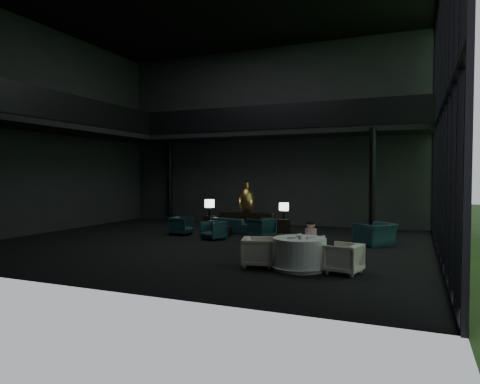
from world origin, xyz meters
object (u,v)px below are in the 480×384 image
at_px(sofa, 231,223).
at_px(lounge_armchair_south, 213,230).
at_px(lounge_armchair_east, 262,227).
at_px(dining_chair_west, 258,250).
at_px(lounge_armchair_west, 181,225).
at_px(coffee_table, 220,231).
at_px(side_table_left, 211,222).
at_px(side_table_right, 283,226).
at_px(child, 311,233).
at_px(dining_table, 299,256).
at_px(dining_chair_north, 306,247).
at_px(dining_chair_east, 343,257).
at_px(table_lamp_left, 210,204).
at_px(bronze_urn, 247,200).
at_px(table_lamp_right, 284,207).
at_px(window_armchair, 375,230).
at_px(console, 247,221).

height_order(sofa, lounge_armchair_south, sofa).
bearing_deg(lounge_armchair_east, dining_chair_west, 43.50).
bearing_deg(lounge_armchair_west, coffee_table, -80.16).
distance_m(lounge_armchair_east, coffee_table, 1.61).
distance_m(side_table_left, sofa, 1.53).
xyz_separation_m(side_table_right, dining_chair_west, (1.25, -6.26, 0.14)).
distance_m(side_table_right, child, 5.80).
xyz_separation_m(dining_table, dining_chair_west, (-1.00, -0.08, 0.07)).
height_order(sofa, child, child).
xyz_separation_m(lounge_armchair_west, dining_chair_north, (5.51, -3.05, 0.00)).
distance_m(side_table_right, dining_chair_east, 7.02).
bearing_deg(dining_table, dining_chair_north, 94.80).
bearing_deg(table_lamp_left, sofa, -28.65).
bearing_deg(child, table_lamp_left, -43.81).
height_order(bronze_urn, side_table_right, bronze_urn).
relative_size(bronze_urn, child, 1.91).
xyz_separation_m(side_table_left, sofa, (1.29, -0.83, 0.10)).
height_order(table_lamp_right, sofa, table_lamp_right).
relative_size(bronze_urn, dining_chair_east, 1.64).
height_order(side_table_left, dining_chair_west, dining_chair_west).
xyz_separation_m(table_lamp_left, dining_chair_north, (5.37, -5.15, -0.66)).
height_order(window_armchair, child, child).
bearing_deg(dining_table, table_lamp_right, 109.70).
height_order(lounge_armchair_south, coffee_table, lounge_armchair_south).
distance_m(lounge_armchair_west, dining_chair_north, 6.30).
height_order(dining_chair_north, child, child).
height_order(table_lamp_left, lounge_armchair_south, table_lamp_left).
xyz_separation_m(side_table_right, dining_chair_east, (3.28, -6.21, 0.11)).
bearing_deg(console, child, -54.69).
distance_m(window_armchair, dining_chair_east, 4.31).
bearing_deg(lounge_armchair_south, sofa, 117.13).
relative_size(side_table_left, dining_table, 0.38).
bearing_deg(child, dining_chair_east, 136.70).
relative_size(console, table_lamp_right, 3.59).
xyz_separation_m(side_table_right, coffee_table, (-1.89, -1.81, -0.08)).
xyz_separation_m(table_lamp_right, coffee_table, (-1.89, -1.92, -0.79)).
distance_m(table_lamp_right, sofa, 2.17).
bearing_deg(side_table_left, lounge_armchair_east, -31.56).
bearing_deg(dining_chair_north, console, -41.36).
relative_size(bronze_urn, lounge_armchair_south, 1.84).
bearing_deg(bronze_urn, window_armchair, -21.77).
bearing_deg(table_lamp_left, dining_chair_north, -43.81).
xyz_separation_m(sofa, lounge_armchair_south, (0.21, -2.02, -0.04)).
bearing_deg(lounge_armchair_east, dining_chair_north, 60.15).
relative_size(lounge_armchair_west, lounge_armchair_east, 0.91).
distance_m(lounge_armchair_west, dining_table, 6.93).
xyz_separation_m(lounge_armchair_west, dining_chair_west, (4.59, -4.16, 0.04)).
bearing_deg(dining_chair_east, dining_table, -78.68).
height_order(sofa, lounge_armchair_west, lounge_armchair_west).
distance_m(side_table_right, coffee_table, 2.62).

